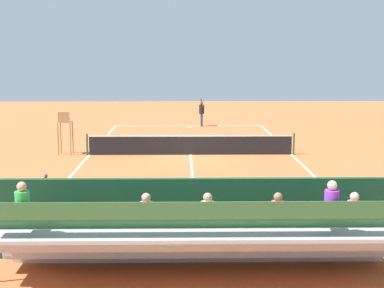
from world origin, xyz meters
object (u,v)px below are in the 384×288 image
Objects in this scene: tennis_player at (202,111)px; tennis_ball_near at (208,130)px; line_judge at (41,210)px; umpire_chair at (65,128)px; courtside_bench at (308,225)px; equipment_bag at (246,241)px; tennis_ball_far at (176,129)px; tennis_racket at (189,128)px; tennis_net at (191,145)px; bleacher_stand at (207,238)px.

tennis_player is 29.18× the size of tennis_ball_near.
tennis_ball_near is 0.03× the size of line_judge.
courtside_bench is at bearing 124.07° from umpire_chair.
tennis_ball_far is at bearing -84.78° from equipment_bag.
tennis_player is at bearing -139.63° from tennis_ball_far.
equipment_bag reaches higher than tennis_ball_near.
tennis_net is at bearing 89.69° from tennis_racket.
tennis_ball_far is at bearing -84.99° from tennis_net.
bleacher_stand is 5.03× the size of courtside_bench.
courtside_bench is 22.11m from tennis_ball_near.
tennis_ball_near is 1.00× the size of tennis_ball_far.
tennis_net reaches higher than courtside_bench.
tennis_ball_near is (0.04, -22.17, -0.15)m from equipment_bag.
tennis_player is at bearing -101.63° from line_judge.
tennis_net is 13.46m from equipment_bag.
tennis_ball_near is 2.11m from tennis_ball_far.
bleacher_stand is at bearing 87.45° from tennis_ball_near.
umpire_chair is at bearing -80.93° from line_judge.
tennis_player reaches higher than tennis_ball_near.
tennis_racket is (0.84, 0.82, -1.00)m from tennis_player.
line_judge reaches higher than tennis_racket.
line_judge reaches higher than equipment_bag.
line_judge is at bearing -0.06° from courtside_bench.
umpire_chair is 3.69× the size of tennis_racket.
tennis_racket is (2.84, -23.22, -0.54)m from courtside_bench.
tennis_player is (-0.89, -10.77, 0.51)m from tennis_net.
bleacher_stand is at bearing 112.19° from umpire_chair.
umpire_chair is 16.26m from courtside_bench.
tennis_racket is (1.20, -23.34, -0.16)m from equipment_bag.
bleacher_stand is at bearing 90.53° from tennis_net.
bleacher_stand is 3.48m from courtside_bench.
line_judge is at bearing 99.07° from umpire_chair.
umpire_chair reaches higher than tennis_player.
equipment_bag is 13.64× the size of tennis_ball_near.
tennis_net reaches higher than tennis_racket.
tennis_racket is at bearing -83.01° from courtside_bench.
tennis_ball_far is (0.96, -24.68, -0.92)m from bleacher_stand.
line_judge is (4.95, 24.03, 0.00)m from tennis_player.
bleacher_stand reaches higher than equipment_bag.
equipment_bag is 13.64× the size of tennis_ball_far.
equipment_bag is at bearing 95.22° from tennis_ball_far.
tennis_player reaches higher than tennis_racket.
bleacher_stand is 4.70× the size of line_judge.
bleacher_stand reaches higher than tennis_net.
tennis_ball_near is at bearing -92.55° from bleacher_stand.
tennis_player is (-0.75, -26.13, 0.06)m from bleacher_stand.
bleacher_stand is 26.14m from tennis_player.
bleacher_stand reaches higher than tennis_ball_near.
tennis_racket is at bearing -89.80° from bleacher_stand.
tennis_ball_far is at bearing -14.95° from tennis_ball_near.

